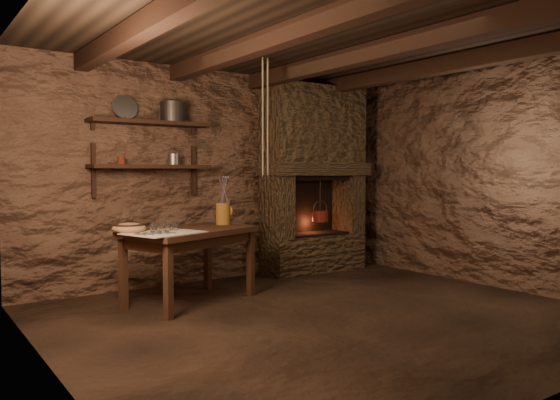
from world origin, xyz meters
TOP-DOWN VIEW (x-y plane):
  - floor at (0.00, 0.00)m, footprint 4.50×4.50m
  - back_wall at (0.00, 2.00)m, footprint 4.50×0.04m
  - left_wall at (-2.25, 0.00)m, footprint 0.04×4.00m
  - right_wall at (2.25, 0.00)m, footprint 0.04×4.00m
  - ceiling at (0.00, 0.00)m, footprint 4.50×4.00m
  - beam_far_left at (-1.50, 0.00)m, footprint 0.14×3.95m
  - beam_mid_left at (-0.50, 0.00)m, footprint 0.14×3.95m
  - beam_mid_right at (0.50, 0.00)m, footprint 0.14×3.95m
  - beam_far_right at (1.50, 0.00)m, footprint 0.14×3.95m
  - shelf_lower at (-0.85, 1.84)m, footprint 1.25×0.30m
  - shelf_upper at (-0.85, 1.84)m, footprint 1.25×0.30m
  - hearth at (1.25, 1.77)m, footprint 1.43×0.51m
  - work_table at (-0.75, 1.14)m, footprint 1.40×1.08m
  - linen_cloth at (-1.10, 0.93)m, footprint 0.74×0.66m
  - pewter_cutlery_row at (-1.10, 0.91)m, footprint 0.55×0.35m
  - drinking_glasses at (-1.08, 1.05)m, footprint 0.20×0.06m
  - stoneware_jug at (-0.27, 1.35)m, footprint 0.16×0.15m
  - wooden_bowl at (-1.33, 1.17)m, footprint 0.36×0.36m
  - iron_stockpot at (-0.60, 1.84)m, footprint 0.29×0.29m
  - tin_pan at (-1.08, 1.94)m, footprint 0.27×0.12m
  - small_kettle at (-0.60, 1.84)m, footprint 0.20×0.17m
  - rusty_tin at (-1.16, 1.84)m, footprint 0.08×0.08m
  - red_pot at (1.32, 1.72)m, footprint 0.24×0.24m
  - hanging_ropes at (0.05, 1.05)m, footprint 0.08×0.08m

SIDE VIEW (x-z plane):
  - floor at x=0.00m, z-range 0.00..0.00m
  - work_table at x=-0.75m, z-range 0.03..0.73m
  - red_pot at x=1.32m, z-range 0.43..0.97m
  - linen_cloth at x=-1.10m, z-range 0.70..0.71m
  - pewter_cutlery_row at x=-1.10m, z-range 0.71..0.72m
  - wooden_bowl at x=-1.33m, z-range 0.69..0.79m
  - drinking_glasses at x=-1.08m, z-range 0.71..0.79m
  - stoneware_jug at x=-0.27m, z-range 0.67..1.18m
  - back_wall at x=0.00m, z-range 0.00..2.40m
  - left_wall at x=-2.25m, z-range 0.00..2.40m
  - right_wall at x=2.25m, z-range 0.00..2.40m
  - hearth at x=1.25m, z-range 0.08..2.38m
  - shelf_lower at x=-0.85m, z-range 1.28..1.32m
  - rusty_tin at x=-1.16m, z-range 1.32..1.40m
  - small_kettle at x=-0.60m, z-range 1.29..1.47m
  - shelf_upper at x=-0.85m, z-range 1.73..1.77m
  - hanging_ropes at x=0.05m, z-range 1.20..2.40m
  - iron_stockpot at x=-0.60m, z-range 1.77..1.96m
  - tin_pan at x=-1.08m, z-range 1.77..2.03m
  - beam_far_left at x=-1.50m, z-range 2.23..2.39m
  - beam_mid_left at x=-0.50m, z-range 2.23..2.39m
  - beam_mid_right at x=0.50m, z-range 2.23..2.39m
  - beam_far_right at x=1.50m, z-range 2.23..2.39m
  - ceiling at x=0.00m, z-range 2.38..2.42m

